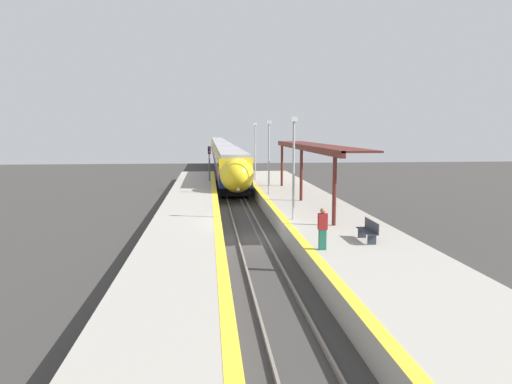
% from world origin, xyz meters
% --- Properties ---
extents(ground_plane, '(120.00, 120.00, 0.00)m').
position_xyz_m(ground_plane, '(0.00, 0.00, 0.00)').
color(ground_plane, '#383533').
extents(rail_left, '(0.08, 90.00, 0.15)m').
position_xyz_m(rail_left, '(-0.72, 0.00, 0.07)').
color(rail_left, slate).
rests_on(rail_left, ground_plane).
extents(rail_right, '(0.08, 90.00, 0.15)m').
position_xyz_m(rail_right, '(0.72, 0.00, 0.07)').
color(rail_right, slate).
rests_on(rail_right, ground_plane).
extents(train, '(2.75, 94.81, 3.68)m').
position_xyz_m(train, '(0.00, 58.78, 2.11)').
color(train, black).
rests_on(train, ground_plane).
extents(platform_right, '(5.17, 64.00, 0.95)m').
position_xyz_m(platform_right, '(4.14, 0.00, 0.47)').
color(platform_right, '#9E998E').
rests_on(platform_right, ground_plane).
extents(platform_left, '(3.64, 64.00, 0.95)m').
position_xyz_m(platform_left, '(-3.37, 0.00, 0.47)').
color(platform_left, '#9E998E').
rests_on(platform_left, ground_plane).
extents(platform_bench, '(0.44, 1.76, 0.89)m').
position_xyz_m(platform_bench, '(4.56, -4.76, 1.42)').
color(platform_bench, '#2D333D').
rests_on(platform_bench, platform_right).
extents(person_waiting, '(0.36, 0.22, 1.67)m').
position_xyz_m(person_waiting, '(2.25, -6.07, 1.81)').
color(person_waiting, '#1E604C').
rests_on(person_waiting, platform_right).
extents(railway_signal, '(0.28, 0.28, 4.14)m').
position_xyz_m(railway_signal, '(-2.10, 21.21, 2.55)').
color(railway_signal, '#59595E').
rests_on(railway_signal, ground_plane).
extents(lamppost_near, '(0.36, 0.20, 5.37)m').
position_xyz_m(lamppost_near, '(2.22, 0.62, 4.01)').
color(lamppost_near, '#9E9EA3').
rests_on(lamppost_near, platform_right).
extents(lamppost_mid, '(0.36, 0.20, 5.37)m').
position_xyz_m(lamppost_mid, '(2.22, 11.26, 4.01)').
color(lamppost_mid, '#9E9EA3').
rests_on(lamppost_mid, platform_right).
extents(lamppost_far, '(0.36, 0.20, 5.37)m').
position_xyz_m(lamppost_far, '(2.22, 21.90, 4.01)').
color(lamppost_far, '#9E9EA3').
rests_on(lamppost_far, platform_right).
extents(station_canopy, '(2.02, 20.58, 3.75)m').
position_xyz_m(station_canopy, '(4.54, 7.63, 4.47)').
color(station_canopy, '#511E19').
rests_on(station_canopy, platform_right).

